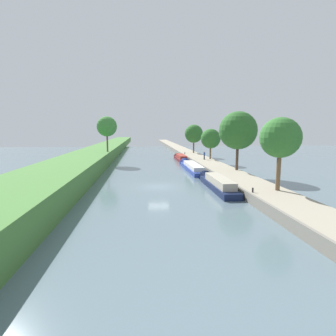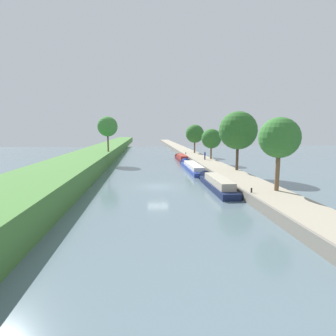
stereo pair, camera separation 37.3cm
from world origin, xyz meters
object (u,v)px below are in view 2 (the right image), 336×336
(narrowboat_navy, at_px, (216,183))
(person_walking, at_px, (205,155))
(narrowboat_blue, at_px, (192,167))
(mooring_bollard_far, at_px, (186,153))
(narrowboat_maroon, at_px, (181,158))
(mooring_bollard_near, at_px, (251,190))

(narrowboat_navy, distance_m, person_walking, 22.75)
(narrowboat_blue, distance_m, mooring_bollard_far, 19.65)
(person_walking, bearing_deg, mooring_bollard_far, 98.92)
(narrowboat_maroon, distance_m, mooring_bollard_far, 5.25)
(narrowboat_maroon, relative_size, person_walking, 7.05)
(narrowboat_blue, height_order, mooring_bollard_near, mooring_bollard_near)
(person_walking, distance_m, mooring_bollard_far, 12.64)
(narrowboat_maroon, bearing_deg, person_walking, -63.84)
(narrowboat_navy, xyz_separation_m, narrowboat_blue, (-0.23, 15.35, -0.11))
(person_walking, bearing_deg, narrowboat_navy, -99.30)
(narrowboat_maroon, xyz_separation_m, person_walking, (3.72, -7.57, 1.29))
(narrowboat_navy, height_order, narrowboat_maroon, narrowboat_navy)
(mooring_bollard_near, bearing_deg, narrowboat_maroon, 92.76)
(narrowboat_maroon, bearing_deg, narrowboat_navy, -89.91)
(person_walking, relative_size, mooring_bollard_far, 3.69)
(narrowboat_navy, bearing_deg, narrowboat_blue, 90.84)
(narrowboat_maroon, relative_size, mooring_bollard_far, 26.02)
(narrowboat_navy, height_order, narrowboat_blue, narrowboat_navy)
(person_walking, relative_size, mooring_bollard_near, 3.69)
(narrowboat_navy, distance_m, mooring_bollard_far, 34.94)
(narrowboat_maroon, distance_m, mooring_bollard_near, 36.50)
(narrowboat_blue, relative_size, mooring_bollard_far, 34.78)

